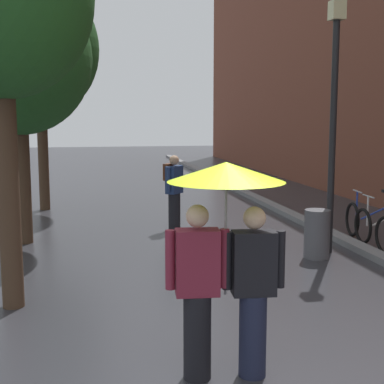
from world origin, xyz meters
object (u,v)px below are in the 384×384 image
at_px(couple_under_umbrella, 226,238).
at_px(litter_bin, 317,234).
at_px(pedestrian_walking_midground, 174,190).
at_px(street_tree_2, 39,49).
at_px(parked_bicycle_3, 377,218).
at_px(street_lamp_post, 334,109).
at_px(street_tree_1, 17,59).

relative_size(couple_under_umbrella, litter_bin, 2.40).
height_order(couple_under_umbrella, pedestrian_walking_midground, couple_under_umbrella).
xyz_separation_m(street_tree_2, litter_bin, (5.00, -6.04, -3.71)).
xyz_separation_m(street_tree_2, pedestrian_walking_midground, (2.95, -3.15, -3.27)).
relative_size(street_tree_2, pedestrian_walking_midground, 3.63).
height_order(couple_under_umbrella, litter_bin, couple_under_umbrella).
height_order(parked_bicycle_3, couple_under_umbrella, couple_under_umbrella).
xyz_separation_m(street_tree_2, street_lamp_post, (5.39, -5.69, -1.57)).
relative_size(couple_under_umbrella, pedestrian_walking_midground, 1.26).
xyz_separation_m(parked_bicycle_3, pedestrian_walking_midground, (-4.00, 1.44, 0.49)).
distance_m(street_tree_2, parked_bicycle_3, 9.14).
distance_m(street_lamp_post, litter_bin, 2.21).
height_order(street_lamp_post, pedestrian_walking_midground, street_lamp_post).
bearing_deg(street_lamp_post, street_tree_1, 161.70).
relative_size(street_lamp_post, litter_bin, 5.18).
height_order(street_tree_1, street_tree_2, street_tree_2).
height_order(street_tree_2, pedestrian_walking_midground, street_tree_2).
height_order(street_tree_1, litter_bin, street_tree_1).
relative_size(parked_bicycle_3, litter_bin, 1.36).
bearing_deg(couple_under_umbrella, litter_bin, 55.83).
bearing_deg(parked_bicycle_3, litter_bin, -143.52).
bearing_deg(litter_bin, pedestrian_walking_midground, 125.34).
bearing_deg(litter_bin, couple_under_umbrella, -124.17).
distance_m(street_tree_1, couple_under_umbrella, 6.90).
bearing_deg(street_tree_2, pedestrian_walking_midground, -46.91).
distance_m(street_tree_1, litter_bin, 6.35).
relative_size(street_tree_2, litter_bin, 6.90).
bearing_deg(pedestrian_walking_midground, couple_under_umbrella, -95.09).
height_order(street_tree_1, pedestrian_walking_midground, street_tree_1).
bearing_deg(litter_bin, street_tree_2, 129.60).
height_order(street_tree_2, parked_bicycle_3, street_tree_2).
height_order(parked_bicycle_3, litter_bin, parked_bicycle_3).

